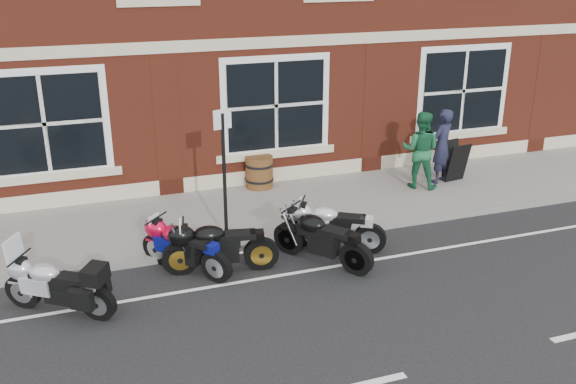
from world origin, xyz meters
The scene contains 13 objects.
ground centered at (0.00, 0.00, 0.00)m, with size 80.00×80.00×0.00m, color black.
sidewalk centered at (0.00, 3.00, 0.06)m, with size 30.00×3.00×0.12m, color slate.
kerb centered at (0.00, 1.42, 0.06)m, with size 30.00×0.16×0.12m, color slate.
moto_touring_silver centered at (-3.50, 0.21, 0.51)m, with size 1.63×1.21×1.26m.
moto_sport_red centered at (-1.38, 0.90, 0.50)m, with size 1.30×1.57×0.86m.
moto_sport_black centered at (-0.83, 0.71, 0.52)m, with size 2.01×0.53×0.91m.
moto_sport_silver centered at (1.39, 0.89, 0.51)m, with size 1.73×1.13×0.88m.
moto_naked_black centered at (0.98, 0.43, 0.53)m, with size 1.28×1.75×0.92m.
pedestrian_left centered at (5.16, 3.21, 1.00)m, with size 0.65×0.42×1.77m, color black.
pedestrian_right centered at (4.51, 3.08, 1.02)m, with size 0.87×0.68×1.79m, color #195833.
a_board_sign centered at (5.55, 3.23, 0.59)m, with size 0.56×0.38×0.94m, color black, non-canonical shape.
barrel_planter centered at (1.01, 4.30, 0.49)m, with size 0.67×0.67×0.74m.
parking_sign centered at (-0.43, 1.74, 1.58)m, with size 0.35×0.11×2.52m.
Camera 1 is at (-3.04, -9.19, 5.27)m, focal length 40.00 mm.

